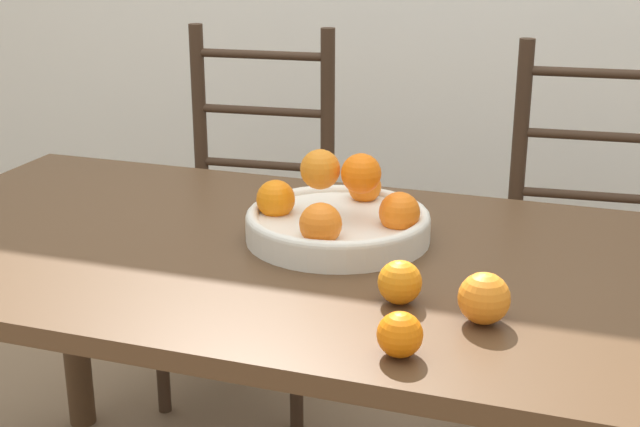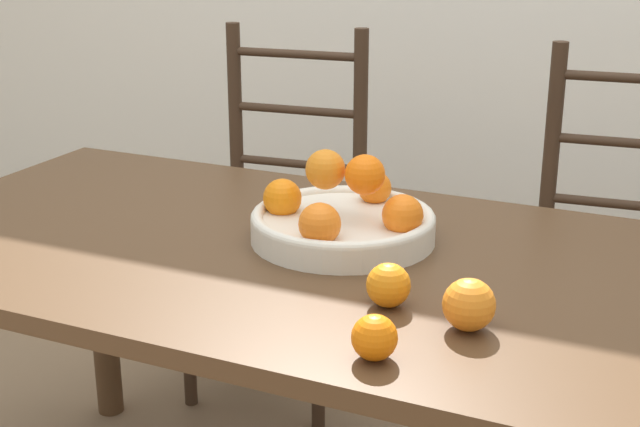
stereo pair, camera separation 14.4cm
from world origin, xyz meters
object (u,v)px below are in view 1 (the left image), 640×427
object	(u,v)px
orange_loose_0	(400,282)
orange_loose_2	(484,298)
fruit_bowl	(338,217)
chair_right	(588,269)
chair_left	(250,229)
orange_loose_1	(400,335)

from	to	relation	value
orange_loose_0	orange_loose_2	world-z (taller)	orange_loose_2
fruit_bowl	chair_right	distance (m)	0.84
orange_loose_0	chair_right	bearing A→B (deg)	72.99
chair_left	fruit_bowl	bearing A→B (deg)	-59.74
fruit_bowl	orange_loose_2	bearing A→B (deg)	-40.27
orange_loose_2	orange_loose_0	bearing A→B (deg)	168.33
orange_loose_1	orange_loose_2	size ratio (longest dim) A/B	0.82
chair_right	orange_loose_1	bearing A→B (deg)	-107.44
orange_loose_0	orange_loose_2	size ratio (longest dim) A/B	0.89
fruit_bowl	orange_loose_0	distance (m)	0.30
orange_loose_1	chair_left	size ratio (longest dim) A/B	0.06
fruit_bowl	chair_right	size ratio (longest dim) A/B	0.34
orange_loose_0	chair_left	size ratio (longest dim) A/B	0.07
orange_loose_1	fruit_bowl	bearing A→B (deg)	118.31
orange_loose_0	orange_loose_1	size ratio (longest dim) A/B	1.08
orange_loose_1	chair_right	distance (m)	1.12
orange_loose_1	chair_left	world-z (taller)	chair_left
orange_loose_2	chair_right	size ratio (longest dim) A/B	0.08
orange_loose_1	chair_right	world-z (taller)	chair_right
chair_left	chair_right	bearing A→B (deg)	-5.36
chair_left	chair_right	xyz separation A→B (m)	(0.91, 0.00, 0.00)
orange_loose_2	chair_left	size ratio (longest dim) A/B	0.08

